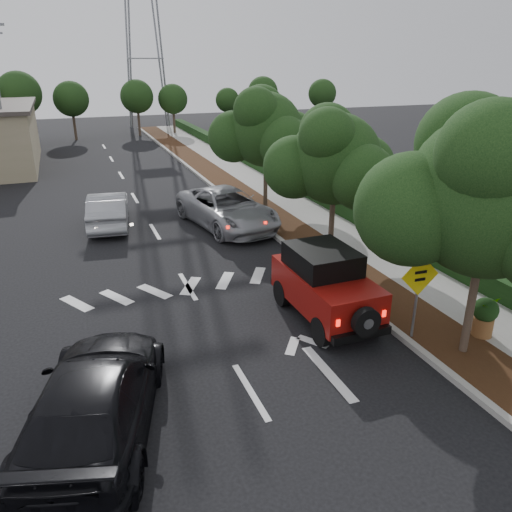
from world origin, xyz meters
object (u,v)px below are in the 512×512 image
red_jeep (323,283)px  speed_hump_sign (418,286)px  silver_suv_ahead (227,208)px  black_suv_oncoming (95,400)px

red_jeep → speed_hump_sign: 2.72m
red_jeep → speed_hump_sign: bearing=-53.7°
red_jeep → speed_hump_sign: (1.60, -2.12, 0.57)m
red_jeep → silver_suv_ahead: size_ratio=0.68×
speed_hump_sign → black_suv_oncoming: bearing=-172.4°
red_jeep → silver_suv_ahead: red_jeep is taller
silver_suv_ahead → speed_hump_sign: bearing=-91.8°
black_suv_oncoming → speed_hump_sign: (8.13, 0.70, 0.80)m
black_suv_oncoming → silver_suv_ahead: bearing=-102.4°
red_jeep → silver_suv_ahead: bearing=89.4°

